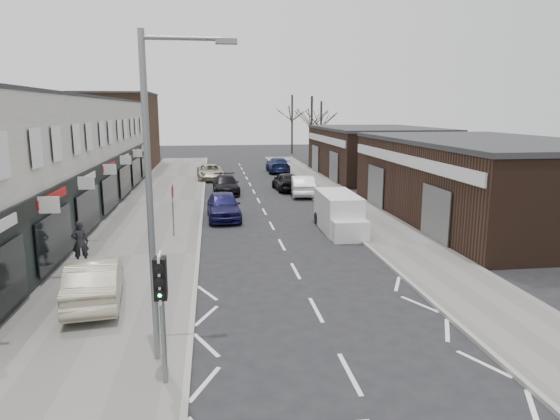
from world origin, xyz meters
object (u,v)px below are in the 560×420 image
object	(u,v)px
warning_sign	(173,195)
white_van	(339,213)
parked_car_left_c	(210,172)
pedestrian	(80,242)
parked_car_right_c	(278,165)
parked_car_right_b	(286,181)
parked_car_right_a	(302,186)
sedan_on_pavement	(95,280)
traffic_light	(161,289)
street_lamp	(156,183)
parked_car_left_a	(223,206)
parked_car_left_b	(226,185)

from	to	relation	value
warning_sign	white_van	bearing A→B (deg)	2.90
warning_sign	parked_car_left_c	distance (m)	21.58
pedestrian	parked_car_right_c	distance (m)	32.65
pedestrian	parked_car_right_b	xyz separation A→B (m)	(11.25, 18.45, -0.29)
parked_car_right_a	sedan_on_pavement	bearing A→B (deg)	67.95
warning_sign	parked_car_right_b	world-z (taller)	warning_sign
parked_car_right_a	traffic_light	bearing A→B (deg)	78.39
warning_sign	pedestrian	bearing A→B (deg)	-129.24
street_lamp	sedan_on_pavement	bearing A→B (deg)	121.71
traffic_light	parked_car_left_c	world-z (taller)	traffic_light
pedestrian	parked_car_left_a	world-z (taller)	pedestrian
sedan_on_pavement	parked_car_right_b	world-z (taller)	sedan_on_pavement
warning_sign	parked_car_right_b	distance (m)	16.27
warning_sign	white_van	distance (m)	8.66
traffic_light	parked_car_right_a	bearing A→B (deg)	72.99
pedestrian	parked_car_left_b	xyz separation A→B (m)	(6.42, 17.60, -0.33)
street_lamp	white_van	size ratio (longest dim) A/B	1.56
parked_car_left_a	parked_car_right_a	size ratio (longest dim) A/B	1.03
sedan_on_pavement	parked_car_right_b	xyz separation A→B (m)	(9.73, 22.85, -0.13)
traffic_light	street_lamp	size ratio (longest dim) A/B	0.39
pedestrian	parked_car_left_b	world-z (taller)	pedestrian
parked_car_right_a	parked_car_right_c	bearing A→B (deg)	-84.73
traffic_light	parked_car_right_b	size ratio (longest dim) A/B	0.71
parked_car_left_c	parked_car_right_a	bearing A→B (deg)	-58.22
warning_sign	parked_car_left_c	xyz separation A→B (m)	(1.76, 21.46, -1.50)
street_lamp	warning_sign	bearing A→B (deg)	92.84
parked_car_left_c	parked_car_right_b	size ratio (longest dim) A/B	1.16
white_van	sedan_on_pavement	distance (m)	13.87
traffic_light	parked_car_right_b	xyz separation A→B (m)	(7.03, 28.23, -1.67)
white_van	parked_car_right_b	distance (m)	13.80
warning_sign	parked_car_right_c	xyz separation A→B (m)	(8.66, 26.07, -1.43)
street_lamp	warning_sign	distance (m)	13.04
street_lamp	pedestrian	world-z (taller)	street_lamp
traffic_light	street_lamp	bearing A→B (deg)	95.88
parked_car_left_c	parked_car_right_b	bearing A→B (deg)	-53.63
white_van	sedan_on_pavement	size ratio (longest dim) A/B	1.13
sedan_on_pavement	white_van	bearing A→B (deg)	-146.61
street_lamp	parked_car_left_c	bearing A→B (deg)	88.12
street_lamp	parked_car_right_a	bearing A→B (deg)	71.94
sedan_on_pavement	parked_car_left_c	bearing A→B (deg)	-104.44
street_lamp	parked_car_left_b	xyz separation A→B (m)	(2.33, 26.16, -3.93)
traffic_light	parked_car_left_b	bearing A→B (deg)	85.40
parked_car_left_a	parked_car_right_b	size ratio (longest dim) A/B	1.08
warning_sign	parked_car_right_a	xyz separation A→B (m)	(8.63, 11.71, -1.45)
pedestrian	parked_car_left_c	xyz separation A→B (m)	(5.22, 25.70, -0.33)
parked_car_right_b	sedan_on_pavement	bearing A→B (deg)	63.00
parked_car_left_b	parked_car_left_a	bearing A→B (deg)	-94.07
parked_car_left_a	parked_car_left_c	world-z (taller)	parked_car_left_a
pedestrian	parked_car_left_a	xyz separation A→B (m)	(6.02, 8.41, -0.23)
street_lamp	pedestrian	xyz separation A→B (m)	(-4.10, 8.56, -3.59)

